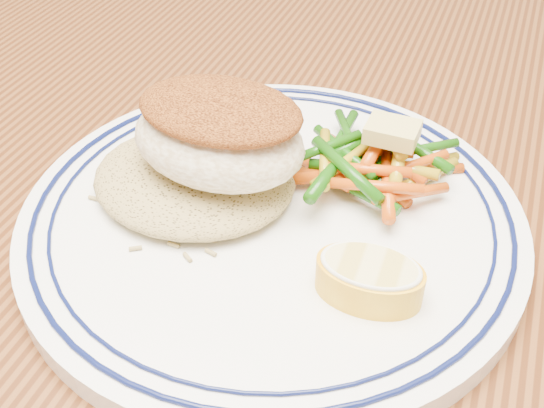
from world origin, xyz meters
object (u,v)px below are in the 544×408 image
at_px(plate, 272,218).
at_px(lemon_wedge, 369,277).
at_px(fish_fillet, 219,133).
at_px(vegetable_pile, 370,163).
at_px(rice_pilaf, 194,175).
at_px(dining_table, 190,365).

relative_size(plate, lemon_wedge, 5.30).
relative_size(fish_fillet, vegetable_pile, 0.99).
bearing_deg(plate, rice_pilaf, 177.93).
bearing_deg(fish_fillet, rice_pilaf, -168.57).
bearing_deg(lemon_wedge, fish_fillet, 154.17).
bearing_deg(vegetable_pile, fish_fillet, -151.97).
distance_m(dining_table, lemon_wedge, 0.17).
height_order(dining_table, fish_fillet, fish_fillet).
bearing_deg(lemon_wedge, vegetable_pile, 104.15).
xyz_separation_m(plate, fish_fillet, (-0.03, 0.01, 0.05)).
height_order(dining_table, vegetable_pile, vegetable_pile).
xyz_separation_m(plate, vegetable_pile, (0.04, 0.05, 0.02)).
height_order(dining_table, plate, plate).
height_order(plate, lemon_wedge, lemon_wedge).
height_order(plate, rice_pilaf, rice_pilaf).
bearing_deg(vegetable_pile, rice_pilaf, -154.55).
relative_size(dining_table, lemon_wedge, 27.33).
bearing_deg(rice_pilaf, vegetable_pile, 25.45).
distance_m(rice_pilaf, vegetable_pile, 0.10).
relative_size(rice_pilaf, fish_fillet, 1.15).
distance_m(dining_table, rice_pilaf, 0.13).
xyz_separation_m(rice_pilaf, fish_fillet, (0.02, 0.00, 0.03)).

